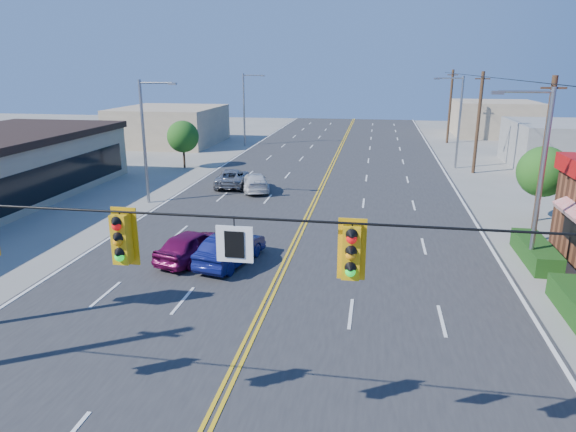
% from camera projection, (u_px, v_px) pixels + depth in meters
% --- Properties ---
extents(road, '(20.00, 120.00, 0.06)m').
position_uv_depth(road, '(307.00, 218.00, 30.78)').
color(road, '#2D2D30').
rests_on(road, ground).
extents(signal_span, '(24.32, 0.34, 9.00)m').
position_uv_depth(signal_span, '(173.00, 266.00, 10.52)').
color(signal_span, '#47301E').
rests_on(signal_span, ground).
extents(streetlight_se, '(2.55, 0.25, 8.00)m').
position_uv_depth(streetlight_se, '(538.00, 170.00, 22.09)').
color(streetlight_se, gray).
rests_on(streetlight_se, ground).
extents(streetlight_ne, '(2.55, 0.25, 8.00)m').
position_uv_depth(streetlight_ne, '(457.00, 117.00, 44.78)').
color(streetlight_ne, gray).
rests_on(streetlight_ne, ground).
extents(streetlight_sw, '(2.55, 0.25, 8.00)m').
position_uv_depth(streetlight_sw, '(147.00, 135.00, 33.15)').
color(streetlight_sw, gray).
rests_on(streetlight_sw, ground).
extents(streetlight_nw, '(2.55, 0.25, 8.00)m').
position_uv_depth(streetlight_nw, '(246.00, 105.00, 57.74)').
color(streetlight_nw, gray).
rests_on(streetlight_nw, ground).
extents(utility_pole_near, '(0.28, 0.28, 8.40)m').
position_uv_depth(utility_pole_near, '(543.00, 162.00, 25.73)').
color(utility_pole_near, '#47301E').
rests_on(utility_pole_near, ground).
extents(utility_pole_mid, '(0.28, 0.28, 8.40)m').
position_uv_depth(utility_pole_mid, '(478.00, 123.00, 42.75)').
color(utility_pole_mid, '#47301E').
rests_on(utility_pole_mid, ground).
extents(utility_pole_far, '(0.28, 0.28, 8.40)m').
position_uv_depth(utility_pole_far, '(450.00, 107.00, 59.77)').
color(utility_pole_far, '#47301E').
rests_on(utility_pole_far, ground).
extents(tree_kfc_rear, '(2.94, 2.94, 4.41)m').
position_uv_depth(tree_kfc_rear, '(543.00, 172.00, 29.66)').
color(tree_kfc_rear, '#47301E').
rests_on(tree_kfc_rear, ground).
extents(tree_west, '(2.80, 2.80, 4.20)m').
position_uv_depth(tree_west, '(183.00, 137.00, 45.34)').
color(tree_west, '#47301E').
rests_on(tree_west, ground).
extents(bld_west_far, '(11.00, 12.00, 4.20)m').
position_uv_depth(bld_west_far, '(170.00, 125.00, 59.91)').
color(bld_west_far, tan).
rests_on(bld_west_far, ground).
extents(bld_east_far, '(10.00, 10.00, 4.40)m').
position_uv_depth(bld_east_far, '(495.00, 118.00, 66.80)').
color(bld_east_far, tan).
rests_on(bld_east_far, ground).
extents(car_magenta, '(2.83, 4.55, 1.45)m').
position_uv_depth(car_magenta, '(192.00, 246.00, 23.98)').
color(car_magenta, '#650B3D').
rests_on(car_magenta, ground).
extents(car_blue, '(2.46, 4.55, 1.42)m').
position_uv_depth(car_blue, '(231.00, 250.00, 23.48)').
color(car_blue, '#0D124C').
rests_on(car_blue, ground).
extents(car_white, '(3.17, 4.78, 1.29)m').
position_uv_depth(car_white, '(255.00, 183.00, 37.29)').
color(car_white, silver).
rests_on(car_white, ground).
extents(car_silver, '(2.70, 4.91, 1.30)m').
position_uv_depth(car_silver, '(232.00, 178.00, 38.74)').
color(car_silver, gray).
rests_on(car_silver, ground).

